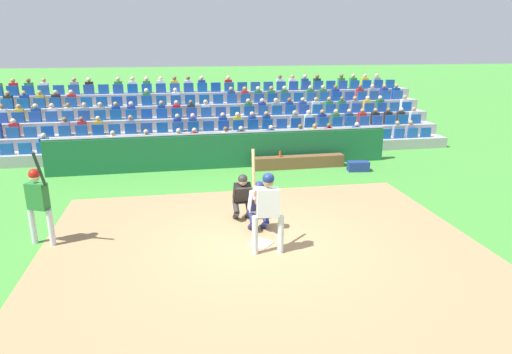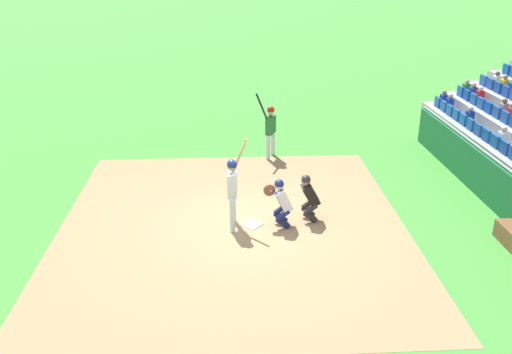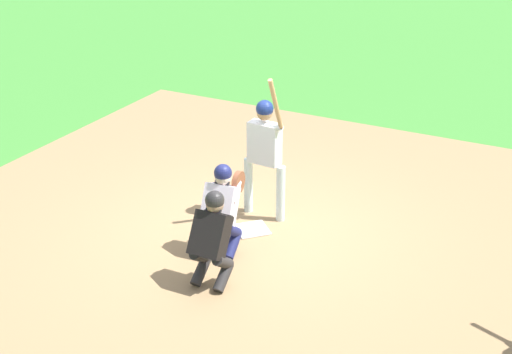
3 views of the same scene
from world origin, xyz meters
name	(u,v)px [view 3 (image 3 of 3)]	position (x,y,z in m)	size (l,w,h in m)	color
ground_plane	(252,230)	(0.00, 0.00, 0.00)	(160.00, 160.00, 0.00)	#418E35
infield_dirt_patch	(267,215)	(0.00, 0.50, 0.00)	(9.70, 8.69, 0.01)	#9E7E55
home_plate_marker	(252,229)	(0.00, 0.00, 0.02)	(0.44, 0.44, 0.02)	white
batter_at_plate	(265,146)	(-0.03, 0.48, 1.12)	(0.69, 0.53, 2.24)	silver
catcher_crouching	(222,205)	(-0.08, -0.72, 0.72)	(0.48, 0.73, 1.29)	navy
home_plate_umpire	(212,236)	(0.18, -1.46, 0.69)	(0.46, 0.49, 1.27)	#2B2929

